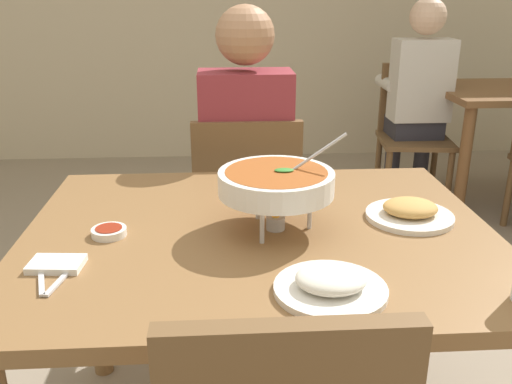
% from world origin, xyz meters
% --- Properties ---
extents(dining_table_main, '(1.24, 0.98, 0.76)m').
position_xyz_m(dining_table_main, '(0.00, 0.00, 0.66)').
color(dining_table_main, brown).
rests_on(dining_table_main, ground_plane).
extents(chair_diner_main, '(0.44, 0.44, 0.90)m').
position_xyz_m(chair_diner_main, '(-0.00, 0.78, 0.51)').
color(chair_diner_main, brown).
rests_on(chair_diner_main, ground_plane).
extents(diner_main, '(0.40, 0.45, 1.31)m').
position_xyz_m(diner_main, '(0.00, 0.81, 0.75)').
color(diner_main, '#2D2D38').
rests_on(diner_main, ground_plane).
extents(curry_bowl, '(0.33, 0.30, 0.26)m').
position_xyz_m(curry_bowl, '(0.04, -0.00, 0.89)').
color(curry_bowl, silver).
rests_on(curry_bowl, dining_table_main).
extents(rice_plate, '(0.24, 0.24, 0.06)m').
position_xyz_m(rice_plate, '(0.13, -0.33, 0.78)').
color(rice_plate, white).
rests_on(rice_plate, dining_table_main).
extents(appetizer_plate, '(0.24, 0.24, 0.06)m').
position_xyz_m(appetizer_plate, '(0.42, 0.05, 0.78)').
color(appetizer_plate, white).
rests_on(appetizer_plate, dining_table_main).
extents(sauce_dish, '(0.09, 0.09, 0.02)m').
position_xyz_m(sauce_dish, '(-0.39, -0.01, 0.78)').
color(sauce_dish, white).
rests_on(sauce_dish, dining_table_main).
extents(napkin_folded, '(0.13, 0.09, 0.02)m').
position_xyz_m(napkin_folded, '(-0.48, -0.18, 0.77)').
color(napkin_folded, white).
rests_on(napkin_folded, dining_table_main).
extents(fork_utensil, '(0.06, 0.17, 0.01)m').
position_xyz_m(fork_utensil, '(-0.50, -0.23, 0.77)').
color(fork_utensil, silver).
rests_on(fork_utensil, dining_table_main).
extents(spoon_utensil, '(0.05, 0.17, 0.01)m').
position_xyz_m(spoon_utensil, '(-0.45, -0.23, 0.77)').
color(spoon_utensil, silver).
rests_on(spoon_utensil, dining_table_main).
extents(chair_bg_middle, '(0.49, 0.49, 0.90)m').
position_xyz_m(chair_bg_middle, '(1.16, 2.14, 0.51)').
color(chair_bg_middle, brown).
rests_on(chair_bg_middle, ground_plane).
extents(patron_bg_middle, '(0.40, 0.45, 1.31)m').
position_xyz_m(patron_bg_middle, '(1.16, 2.10, 0.75)').
color(patron_bg_middle, '#2D2D38').
rests_on(patron_bg_middle, ground_plane).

